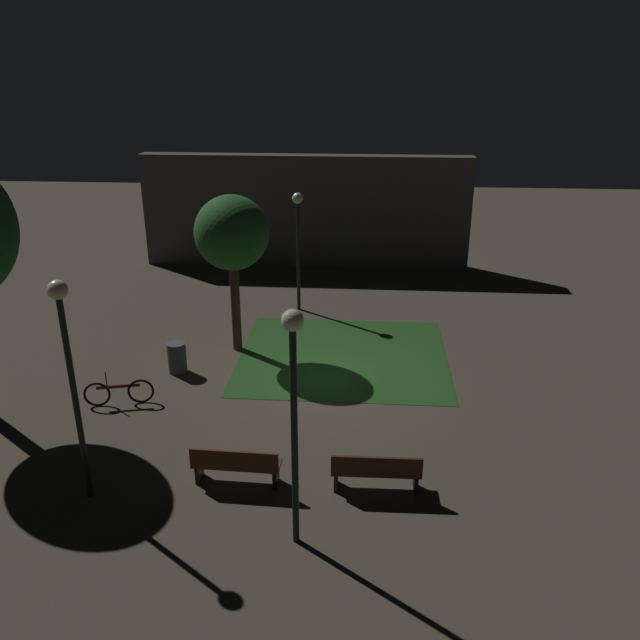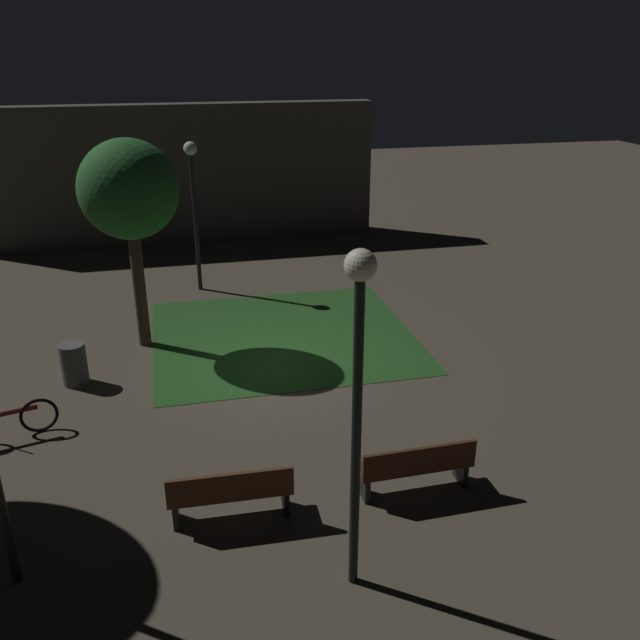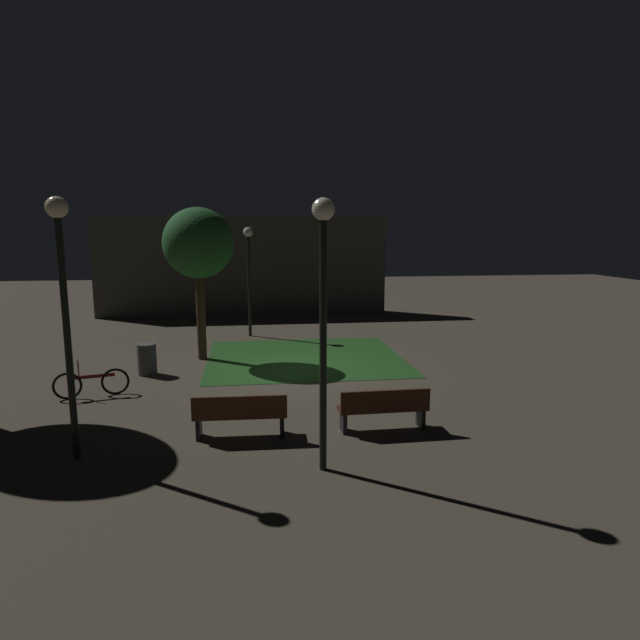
{
  "view_description": "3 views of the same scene",
  "coord_description": "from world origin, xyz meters",
  "px_view_note": "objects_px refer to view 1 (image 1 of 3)",
  "views": [
    {
      "loc": [
        1.1,
        -15.56,
        7.99
      ],
      "look_at": [
        -0.16,
        1.15,
        1.27
      ],
      "focal_mm": 35.86,
      "sensor_mm": 36.0,
      "label": 1
    },
    {
      "loc": [
        -1.96,
        -12.82,
        6.45
      ],
      "look_at": [
        1.08,
        0.17,
        0.9
      ],
      "focal_mm": 37.44,
      "sensor_mm": 36.0,
      "label": 2
    },
    {
      "loc": [
        -1.16,
        -14.67,
        3.97
      ],
      "look_at": [
        0.92,
        1.1,
        1.27
      ],
      "focal_mm": 29.71,
      "sensor_mm": 36.0,
      "label": 3
    }
  ],
  "objects_px": {
    "tree_near_wall": "(232,234)",
    "trash_bin": "(177,358)",
    "lamp_post_path_center": "(294,391)",
    "bicycle": "(119,392)",
    "bench_front_right": "(376,470)",
    "lamp_post_plaza_east": "(68,355)",
    "bench_path_side": "(236,464)",
    "lamp_post_plaza_west": "(298,231)"
  },
  "relations": [
    {
      "from": "tree_near_wall",
      "to": "trash_bin",
      "type": "distance_m",
      "value": 3.78
    },
    {
      "from": "lamp_post_path_center",
      "to": "bicycle",
      "type": "relative_size",
      "value": 2.65
    },
    {
      "from": "bench_front_right",
      "to": "lamp_post_plaza_east",
      "type": "bearing_deg",
      "value": -174.25
    },
    {
      "from": "bench_path_side",
      "to": "bench_front_right",
      "type": "distance_m",
      "value": 2.83
    },
    {
      "from": "bench_path_side",
      "to": "lamp_post_plaza_west",
      "type": "relative_size",
      "value": 0.44
    },
    {
      "from": "bench_path_side",
      "to": "tree_near_wall",
      "type": "xyz_separation_m",
      "value": [
        -1.29,
        6.62,
        3.06
      ]
    },
    {
      "from": "bench_path_side",
      "to": "lamp_post_plaza_west",
      "type": "distance_m",
      "value": 10.37
    },
    {
      "from": "bicycle",
      "to": "lamp_post_plaza_east",
      "type": "bearing_deg",
      "value": -78.39
    },
    {
      "from": "bicycle",
      "to": "bench_front_right",
      "type": "bearing_deg",
      "value": -25.34
    },
    {
      "from": "bench_path_side",
      "to": "lamp_post_plaza_east",
      "type": "bearing_deg",
      "value": -168.66
    },
    {
      "from": "trash_bin",
      "to": "bicycle",
      "type": "height_order",
      "value": "bicycle"
    },
    {
      "from": "lamp_post_plaza_west",
      "to": "trash_bin",
      "type": "bearing_deg",
      "value": -118.94
    },
    {
      "from": "bench_path_side",
      "to": "bench_front_right",
      "type": "xyz_separation_m",
      "value": [
        2.83,
        -0.0,
        0.0
      ]
    },
    {
      "from": "trash_bin",
      "to": "bicycle",
      "type": "relative_size",
      "value": 0.52
    },
    {
      "from": "bench_front_right",
      "to": "lamp_post_plaza_west",
      "type": "distance_m",
      "value": 10.7
    },
    {
      "from": "bicycle",
      "to": "tree_near_wall",
      "type": "bearing_deg",
      "value": 57.22
    },
    {
      "from": "lamp_post_plaza_west",
      "to": "lamp_post_plaza_east",
      "type": "height_order",
      "value": "lamp_post_plaza_east"
    },
    {
      "from": "bench_front_right",
      "to": "trash_bin",
      "type": "distance_m",
      "value": 7.38
    },
    {
      "from": "bench_front_right",
      "to": "lamp_post_path_center",
      "type": "relative_size",
      "value": 0.4
    },
    {
      "from": "bicycle",
      "to": "lamp_post_path_center",
      "type": "bearing_deg",
      "value": -42.74
    },
    {
      "from": "tree_near_wall",
      "to": "lamp_post_plaza_east",
      "type": "height_order",
      "value": "tree_near_wall"
    },
    {
      "from": "bench_path_side",
      "to": "lamp_post_path_center",
      "type": "distance_m",
      "value": 3.31
    },
    {
      "from": "lamp_post_path_center",
      "to": "bench_path_side",
      "type": "bearing_deg",
      "value": 131.69
    },
    {
      "from": "trash_bin",
      "to": "tree_near_wall",
      "type": "bearing_deg",
      "value": 50.77
    },
    {
      "from": "lamp_post_plaza_west",
      "to": "bicycle",
      "type": "xyz_separation_m",
      "value": [
        -3.79,
        -7.06,
        -2.47
      ]
    },
    {
      "from": "bench_front_right",
      "to": "bicycle",
      "type": "relative_size",
      "value": 1.07
    },
    {
      "from": "bench_path_side",
      "to": "tree_near_wall",
      "type": "distance_m",
      "value": 7.4
    },
    {
      "from": "lamp_post_plaza_west",
      "to": "lamp_post_plaza_east",
      "type": "distance_m",
      "value": 11.1
    },
    {
      "from": "tree_near_wall",
      "to": "trash_bin",
      "type": "xyz_separation_m",
      "value": [
        -1.36,
        -1.66,
        -3.11
      ]
    },
    {
      "from": "bench_path_side",
      "to": "lamp_post_path_center",
      "type": "xyz_separation_m",
      "value": [
        1.39,
        -1.57,
        2.56
      ]
    },
    {
      "from": "bicycle",
      "to": "bench_path_side",
      "type": "bearing_deg",
      "value": -40.26
    },
    {
      "from": "bench_path_side",
      "to": "trash_bin",
      "type": "height_order",
      "value": "bench_path_side"
    },
    {
      "from": "lamp_post_path_center",
      "to": "bicycle",
      "type": "bearing_deg",
      "value": 137.26
    },
    {
      "from": "bench_front_right",
      "to": "bench_path_side",
      "type": "bearing_deg",
      "value": 180.0
    },
    {
      "from": "trash_bin",
      "to": "bench_path_side",
      "type": "bearing_deg",
      "value": -61.91
    },
    {
      "from": "bench_front_right",
      "to": "lamp_post_plaza_west",
      "type": "relative_size",
      "value": 0.44
    },
    {
      "from": "tree_near_wall",
      "to": "trash_bin",
      "type": "relative_size",
      "value": 5.34
    },
    {
      "from": "lamp_post_path_center",
      "to": "trash_bin",
      "type": "relative_size",
      "value": 5.12
    },
    {
      "from": "lamp_post_plaza_west",
      "to": "trash_bin",
      "type": "relative_size",
      "value": 4.68
    },
    {
      "from": "bench_front_right",
      "to": "trash_bin",
      "type": "bearing_deg",
      "value": 137.86
    },
    {
      "from": "bench_front_right",
      "to": "lamp_post_plaza_east",
      "type": "xyz_separation_m",
      "value": [
        -5.68,
        -0.57,
        2.59
      ]
    },
    {
      "from": "trash_bin",
      "to": "bicycle",
      "type": "bearing_deg",
      "value": -116.29
    }
  ]
}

